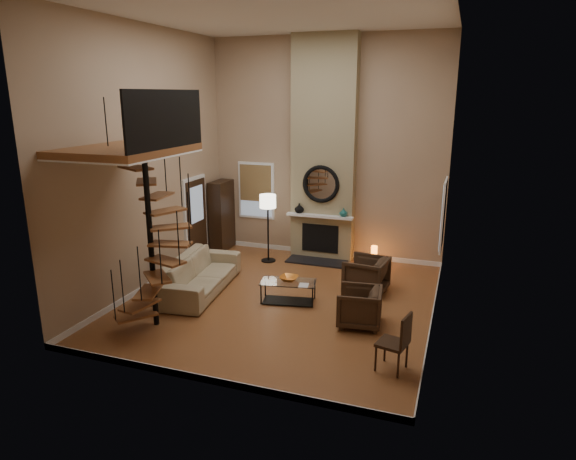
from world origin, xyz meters
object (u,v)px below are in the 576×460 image
(side_chair, at_px, (398,340))
(coffee_table, at_px, (288,289))
(sofa, at_px, (200,273))
(hutch, at_px, (222,215))
(accent_lamp, at_px, (374,257))
(armchair_far, at_px, (363,307))
(armchair_near, at_px, (370,276))
(floor_lamp, at_px, (268,207))

(side_chair, bearing_deg, coffee_table, 141.48)
(sofa, xyz_separation_m, coffee_table, (2.00, 0.05, -0.11))
(hutch, xyz_separation_m, side_chair, (5.34, -4.80, -0.42))
(sofa, relative_size, accent_lamp, 4.76)
(armchair_far, distance_m, accent_lamp, 3.35)
(armchair_far, relative_size, side_chair, 0.84)
(armchair_near, bearing_deg, armchair_far, 13.42)
(armchair_far, bearing_deg, coffee_table, -114.98)
(hutch, distance_m, floor_lamp, 1.72)
(floor_lamp, bearing_deg, coffee_table, -59.69)
(coffee_table, distance_m, floor_lamp, 2.89)
(armchair_far, bearing_deg, side_chair, 22.69)
(hutch, xyz_separation_m, floor_lamp, (1.56, -0.56, 0.46))
(armchair_near, relative_size, armchair_far, 1.10)
(sofa, distance_m, coffee_table, 2.00)
(sofa, relative_size, armchair_near, 2.97)
(armchair_far, bearing_deg, sofa, -104.49)
(hutch, height_order, side_chair, hutch)
(hutch, distance_m, accent_lamp, 4.22)
(coffee_table, bearing_deg, armchair_near, 38.06)
(sofa, xyz_separation_m, accent_lamp, (3.25, 2.84, -0.15))
(hutch, relative_size, accent_lamp, 3.42)
(hutch, height_order, armchair_near, hutch)
(armchair_near, bearing_deg, coffee_table, -45.08)
(coffee_table, relative_size, floor_lamp, 0.70)
(hutch, relative_size, sofa, 0.72)
(coffee_table, bearing_deg, accent_lamp, 65.82)
(side_chair, bearing_deg, floor_lamp, 131.73)
(sofa, xyz_separation_m, armchair_near, (3.45, 1.18, -0.04))
(hutch, xyz_separation_m, accent_lamp, (4.16, -0.07, -0.70))
(sofa, xyz_separation_m, armchair_far, (3.64, -0.49, -0.04))
(hutch, distance_m, armchair_far, 5.71)
(coffee_table, bearing_deg, hutch, 135.48)
(armchair_near, height_order, side_chair, side_chair)
(armchair_far, height_order, accent_lamp, armchair_far)
(floor_lamp, distance_m, accent_lamp, 2.89)
(armchair_near, distance_m, armchair_far, 1.68)
(armchair_near, distance_m, accent_lamp, 1.67)
(floor_lamp, relative_size, side_chair, 1.82)
(side_chair, bearing_deg, armchair_near, 107.83)
(hutch, distance_m, coffee_table, 4.13)
(armchair_near, xyz_separation_m, armchair_far, (0.19, -1.67, 0.00))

